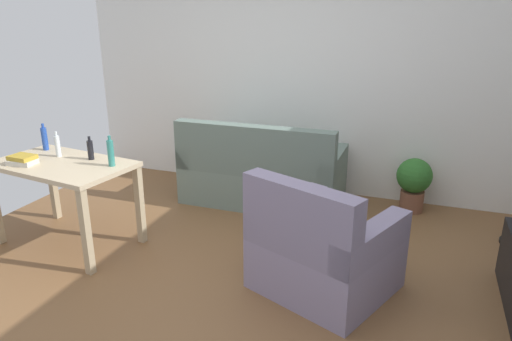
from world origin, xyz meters
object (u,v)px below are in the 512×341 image
bottle_tall (111,153)px  potted_plant (414,181)px  bottle_clear (58,146)px  bottle_dark (90,150)px  couch (262,175)px  armchair (321,251)px  desk (63,175)px  bottle_blue (45,138)px  book_stack (22,160)px

bottle_tall → potted_plant: bearing=35.7°
bottle_clear → bottle_dark: 0.33m
bottle_tall → bottle_dark: bearing=161.9°
potted_plant → couch: bearing=-168.7°
potted_plant → bottle_clear: bearing=-151.1°
armchair → desk: bearing=22.9°
bottle_blue → couch: bearing=35.4°
couch → desk: bearing=48.7°
armchair → bottle_blue: bottle_blue is taller
armchair → bottle_dark: size_ratio=5.54×
bottle_blue → armchair: bearing=-5.3°
potted_plant → bottle_dark: 3.18m
potted_plant → bottle_tall: (-2.40, -1.73, 0.55)m
armchair → book_stack: 2.61m
bottle_blue → bottle_tall: (0.88, -0.19, 0.00)m
bottle_blue → book_stack: size_ratio=1.10×
desk → bottle_tall: size_ratio=4.91×
bottle_tall → book_stack: 0.77m
couch → bottle_clear: (-1.45, -1.35, 0.55)m
bottle_dark → book_stack: size_ratio=0.91×
bottle_tall → book_stack: bearing=-163.1°
bottle_tall → book_stack: (-0.74, -0.22, -0.08)m
bottle_blue → bottle_dark: bearing=-9.7°
potted_plant → bottle_tall: bottle_tall is taller
armchair → bottle_dark: bottle_dark is taller
armchair → book_stack: armchair is taller
couch → bottle_clear: size_ratio=7.34×
couch → bottle_dark: (-1.12, -1.32, 0.54)m
couch → potted_plant: couch is taller
book_stack → bottle_blue: bearing=108.7°
armchair → bottle_clear: bearing=19.7°
desk → bottle_blue: size_ratio=5.10×
couch → potted_plant: bearing=-168.7°
bottle_clear → bottle_dark: size_ratio=1.10×
bottle_clear → book_stack: (-0.12, -0.29, -0.06)m
bottle_clear → bottle_tall: size_ratio=0.88×
couch → book_stack: size_ratio=7.34×
potted_plant → bottle_clear: size_ratio=2.48×
bottle_clear → bottle_dark: bottle_clear is taller
desk → book_stack: size_ratio=5.60×
couch → desk: couch is taller
desk → bottle_tall: 0.52m
couch → desk: (-1.31, -1.49, 0.34)m
potted_plant → bottle_clear: bottle_clear is taller
armchair → book_stack: size_ratio=5.02×
potted_plant → bottle_blue: 3.66m
desk → bottle_tall: bottle_tall is taller
desk → potted_plant: bearing=40.1°
armchair → bottle_clear: bottle_clear is taller
bottle_dark → bottle_tall: (0.28, -0.09, 0.03)m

